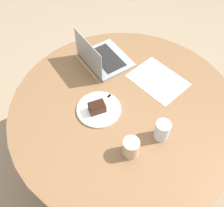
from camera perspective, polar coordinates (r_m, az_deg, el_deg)
The scene contains 9 objects.
ground_plane at distance 2.06m, azimuth 2.02°, elevation -12.67°, with size 12.00×12.00×0.00m, color gray.
dining_table at distance 1.56m, azimuth 2.62°, elevation -3.96°, with size 1.26×1.26×0.73m.
paper_document at distance 1.57m, azimuth 9.97°, elevation 5.04°, with size 0.36×0.30×0.00m.
plate at distance 1.41m, azimuth -2.88°, elevation -1.25°, with size 0.24×0.24×0.01m.
cake_slice at distance 1.37m, azimuth -3.27°, elevation -0.85°, with size 0.10×0.10×0.06m.
fork at distance 1.42m, azimuth -1.90°, elevation 0.30°, with size 0.03×0.17×0.00m.
coffee_glass at distance 1.24m, azimuth 4.13°, elevation -9.54°, with size 0.08×0.08×0.10m.
water_glass at distance 1.30m, azimuth 10.87°, elevation -5.75°, with size 0.07×0.07×0.11m.
laptop at distance 1.63m, azimuth -2.05°, elevation 9.85°, with size 0.37×0.34×0.21m.
Camera 1 is at (0.41, -0.75, 1.87)m, focal length 42.00 mm.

